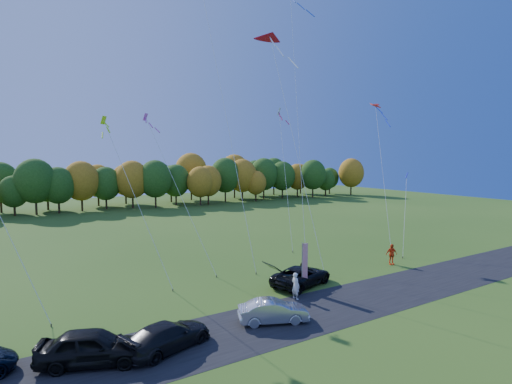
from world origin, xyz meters
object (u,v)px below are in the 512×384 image
silver_sedan (273,311)px  person_east (392,254)px  feather_flag (304,262)px  black_suv (302,276)px

silver_sedan → person_east: (16.75, 4.98, 0.27)m
silver_sedan → feather_flag: size_ratio=1.13×
silver_sedan → feather_flag: feather_flag is taller
person_east → feather_flag: (-11.66, -1.59, 1.32)m
silver_sedan → person_east: 17.47m
silver_sedan → feather_flag: (5.08, 3.39, 1.59)m
feather_flag → black_suv: bearing=59.0°
black_suv → person_east: size_ratio=2.83×
black_suv → person_east: (10.92, 0.35, 0.21)m
person_east → feather_flag: feather_flag is taller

